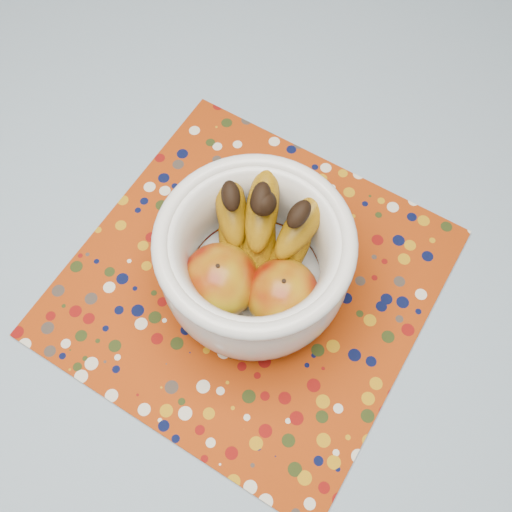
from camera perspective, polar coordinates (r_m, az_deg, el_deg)
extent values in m
plane|color=#2D2826|center=(1.52, -2.91, -12.80)|extent=(4.00, 4.00, 0.00)
cube|color=brown|center=(0.82, -5.25, -1.66)|extent=(1.20, 1.20, 0.04)
cylinder|color=brown|center=(1.56, -16.42, 15.47)|extent=(0.06, 0.06, 0.71)
cube|color=#658BA9|center=(0.80, -5.40, -0.94)|extent=(1.32, 1.32, 0.01)
cube|color=#8F2E07|center=(0.78, -0.60, -2.47)|extent=(0.53, 0.53, 0.00)
cylinder|color=white|center=(0.77, -0.11, -2.69)|extent=(0.11, 0.11, 0.01)
cylinder|color=white|center=(0.76, -0.11, -2.36)|extent=(0.17, 0.17, 0.01)
torus|color=white|center=(0.66, -0.13, 1.42)|extent=(0.23, 0.23, 0.02)
ellipsoid|color=#6D1004|center=(0.71, -3.47, -2.35)|extent=(0.09, 0.09, 0.08)
ellipsoid|color=#6D1004|center=(0.70, 2.54, -3.65)|extent=(0.09, 0.09, 0.08)
sphere|color=black|center=(0.67, 0.70, 5.10)|extent=(0.03, 0.03, 0.03)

